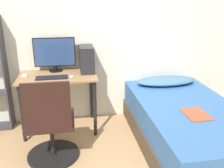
# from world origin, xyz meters

# --- Properties ---
(wall_back) EXTENTS (8.00, 0.05, 2.50)m
(wall_back) POSITION_xyz_m (0.00, 1.34, 1.25)
(wall_back) COLOR silver
(wall_back) RESTS_ON ground_plane
(desk) EXTENTS (1.00, 0.61, 0.77)m
(desk) POSITION_xyz_m (-0.40, 1.01, 0.65)
(desk) COLOR #997047
(desk) RESTS_ON ground_plane
(office_chair) EXTENTS (0.59, 0.59, 0.97)m
(office_chair) POSITION_xyz_m (-0.48, 0.31, 0.37)
(office_chair) COLOR black
(office_chair) RESTS_ON ground_plane
(bed) EXTENTS (1.12, 2.01, 0.54)m
(bed) POSITION_xyz_m (1.10, 0.31, 0.27)
(bed) COLOR #4C3D2D
(bed) RESTS_ON ground_plane
(pillow) EXTENTS (0.85, 0.36, 0.11)m
(pillow) POSITION_xyz_m (1.10, 1.06, 0.60)
(pillow) COLOR teal
(pillow) RESTS_ON bed
(magazine) EXTENTS (0.24, 0.32, 0.01)m
(magazine) POSITION_xyz_m (1.06, 0.08, 0.55)
(magazine) COLOR #B24C2D
(magazine) RESTS_ON bed
(monitor) EXTENTS (0.55, 0.18, 0.45)m
(monitor) POSITION_xyz_m (-0.43, 1.21, 1.02)
(monitor) COLOR black
(monitor) RESTS_ON desk
(keyboard) EXTENTS (0.39, 0.14, 0.02)m
(keyboard) POSITION_xyz_m (-0.47, 0.89, 0.78)
(keyboard) COLOR black
(keyboard) RESTS_ON desk
(pc_tower) EXTENTS (0.18, 0.35, 0.35)m
(pc_tower) POSITION_xyz_m (-0.01, 1.12, 0.95)
(pc_tower) COLOR #232328
(pc_tower) RESTS_ON desk
(mouse) EXTENTS (0.06, 0.09, 0.02)m
(mouse) POSITION_xyz_m (-0.23, 0.89, 0.78)
(mouse) COLOR silver
(mouse) RESTS_ON desk
(phone) EXTENTS (0.07, 0.14, 0.01)m
(phone) POSITION_xyz_m (-0.82, 1.06, 0.78)
(phone) COLOR #B7B7BC
(phone) RESTS_ON desk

